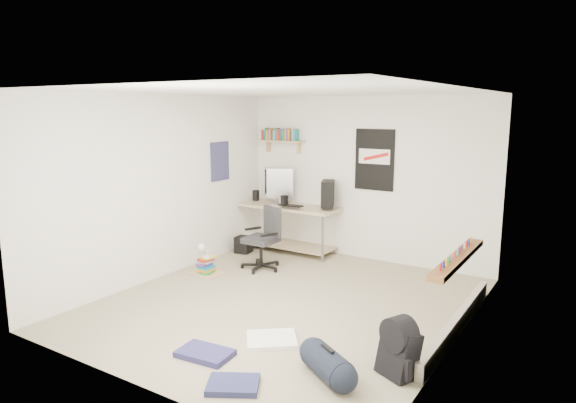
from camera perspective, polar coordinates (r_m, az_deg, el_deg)
The scene contains 26 objects.
floor at distance 6.31m, azimuth -0.26°, elevation -11.22°, with size 4.00×4.50×0.01m, color gray.
ceiling at distance 5.87m, azimuth -0.28°, elevation 12.20°, with size 4.00×4.50×0.01m, color white.
back_wall at distance 7.93m, azimuth 8.58°, elevation 2.52°, with size 4.00×0.01×2.50m, color silver.
left_wall at distance 7.23m, azimuth -13.76°, elevation 1.58°, with size 0.01×4.50×2.50m, color silver.
right_wall at distance 5.18m, azimuth 18.74°, elevation -2.06°, with size 0.01×4.50×2.50m, color silver.
desk at distance 8.45m, azimuth 0.04°, elevation -3.00°, with size 1.77×0.77×0.81m, color tan.
monitor_left at distance 8.44m, azimuth -1.28°, elevation 1.66°, with size 0.42×0.11×0.47m, color #ADADB2.
monitor_right at distance 8.28m, azimuth -0.90°, elevation 1.50°, with size 0.43×0.11×0.47m, color #98989D.
pc_tower at distance 7.96m, azimuth 4.44°, elevation 0.87°, with size 0.18×0.38×0.40m, color black.
keyboard at distance 8.01m, azimuth 0.30°, elevation -0.44°, with size 0.39×0.14×0.02m, color black.
speaker_left at distance 8.48m, azimuth -3.58°, elevation 0.67°, with size 0.09×0.09×0.17m, color black.
speaker_right at distance 8.00m, azimuth -0.41°, elevation 0.10°, with size 0.08×0.08×0.17m, color black.
office_chair at distance 7.45m, azimuth -3.03°, elevation -3.85°, with size 0.59×0.59×0.91m, color #27272A.
wall_shelf at distance 8.47m, azimuth -0.70°, elevation 6.73°, with size 0.80×0.22×0.24m, color tan.
poster_back_wall at distance 7.82m, azimuth 9.57°, elevation 4.59°, with size 0.62×0.03×0.92m, color black.
poster_left_wall at distance 8.06m, azimuth -7.57°, elevation 4.45°, with size 0.02×0.42×0.60m, color navy.
window at distance 5.45m, azimuth 19.06°, elevation 0.64°, with size 0.10×1.50×1.26m, color brown.
baseboard_heater at distance 5.82m, azimuth 18.31°, elevation -12.68°, with size 0.08×2.50×0.18m, color #B7B2A8.
backpack at distance 4.78m, azimuth 12.18°, elevation -16.18°, with size 0.32×0.26×0.43m, color black.
duffel_bag at distance 4.67m, azimuth 4.39°, elevation -17.46°, with size 0.26×0.26×0.52m, color black.
tshirt at distance 5.35m, azimuth -1.83°, elevation -15.07°, with size 0.49×0.42×0.04m, color white.
jeans_a at distance 5.12m, azimuth -9.21°, elevation -16.31°, with size 0.51×0.32×0.06m, color navy.
jeans_b at distance 4.60m, azimuth -6.12°, elevation -19.60°, with size 0.43×0.32×0.05m, color #21254C.
book_stack at distance 7.40m, azimuth -9.02°, elevation -6.80°, with size 0.39×0.32×0.27m, color olive.
desk_lamp at distance 7.31m, azimuth -9.05°, elevation -5.14°, with size 0.12×0.20×0.20m, color white.
subwoofer at distance 8.36m, azimuth -4.96°, elevation -4.77°, with size 0.23×0.23×0.26m, color black.
Camera 1 is at (3.17, -4.94, 2.31)m, focal length 32.00 mm.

